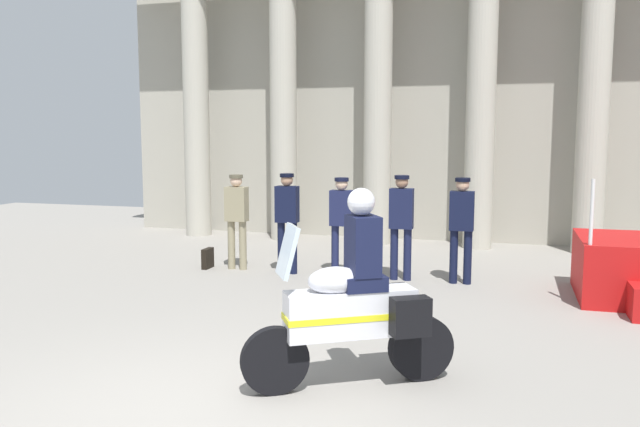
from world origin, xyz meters
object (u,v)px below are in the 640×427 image
at_px(officer_in_row_1, 287,215).
at_px(officer_in_row_3, 401,219).
at_px(officer_in_row_4, 462,222).
at_px(briefcase_on_ground, 208,258).
at_px(motorcycle_with_rider, 358,305).
at_px(officer_in_row_0, 237,214).
at_px(officer_in_row_2, 341,218).

relative_size(officer_in_row_1, officer_in_row_3, 1.00).
relative_size(officer_in_row_3, officer_in_row_4, 1.01).
height_order(officer_in_row_1, briefcase_on_ground, officer_in_row_1).
xyz_separation_m(officer_in_row_3, officer_in_row_4, (0.97, 0.01, -0.01)).
bearing_deg(motorcycle_with_rider, officer_in_row_1, -94.40).
distance_m(officer_in_row_0, officer_in_row_4, 3.90).
bearing_deg(officer_in_row_1, officer_in_row_3, -179.40).
distance_m(officer_in_row_1, officer_in_row_2, 0.94).
bearing_deg(officer_in_row_2, motorcycle_with_rider, 105.62).
distance_m(officer_in_row_0, officer_in_row_2, 1.89).
bearing_deg(briefcase_on_ground, officer_in_row_0, 8.32).
relative_size(officer_in_row_4, briefcase_on_ground, 4.74).
relative_size(officer_in_row_2, briefcase_on_ground, 4.62).
bearing_deg(officer_in_row_2, officer_in_row_4, 176.21).
bearing_deg(officer_in_row_0, officer_in_row_1, 174.86).
relative_size(officer_in_row_0, officer_in_row_3, 0.97).
bearing_deg(motorcycle_with_rider, briefcase_on_ground, -81.32).
height_order(officer_in_row_0, officer_in_row_2, officer_in_row_0).
bearing_deg(officer_in_row_4, officer_in_row_2, -3.79).
xyz_separation_m(officer_in_row_0, motorcycle_with_rider, (3.27, -4.68, -0.20)).
bearing_deg(officer_in_row_4, officer_in_row_0, -1.03).
bearing_deg(officer_in_row_2, officer_in_row_0, 1.90).
distance_m(officer_in_row_2, officer_in_row_3, 1.05).
xyz_separation_m(officer_in_row_0, officer_in_row_1, (0.97, -0.08, 0.03)).
relative_size(officer_in_row_1, briefcase_on_ground, 4.80).
bearing_deg(officer_in_row_3, motorcycle_with_rider, 93.64).
distance_m(officer_in_row_1, officer_in_row_4, 2.93).
relative_size(officer_in_row_2, officer_in_row_3, 0.96).
xyz_separation_m(officer_in_row_1, officer_in_row_2, (0.92, 0.16, -0.04)).
bearing_deg(briefcase_on_ground, officer_in_row_3, 0.65).
relative_size(officer_in_row_0, briefcase_on_ground, 4.68).
relative_size(officer_in_row_3, briefcase_on_ground, 4.80).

